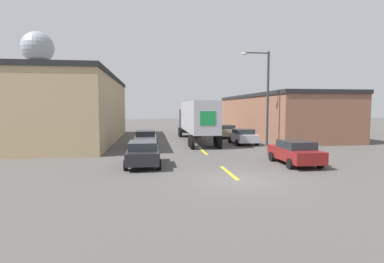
{
  "coord_description": "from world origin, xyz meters",
  "views": [
    {
      "loc": [
        -4.1,
        -13.65,
        3.46
      ],
      "look_at": [
        -0.96,
        9.31,
        1.63
      ],
      "focal_mm": 28.0,
      "sensor_mm": 36.0,
      "label": 1
    }
  ],
  "objects_px": {
    "water_tower": "(38,49)",
    "parked_car_right_mid": "(243,136)",
    "parked_car_right_far": "(226,131)",
    "semi_truck": "(196,118)",
    "parked_car_right_near": "(295,152)",
    "parked_car_left_near": "(143,153)",
    "parked_car_left_far": "(146,139)",
    "street_lamp": "(265,92)"
  },
  "relations": [
    {
      "from": "water_tower",
      "to": "parked_car_right_mid",
      "type": "bearing_deg",
      "value": -45.7
    },
    {
      "from": "parked_car_right_mid",
      "to": "parked_car_right_far",
      "type": "distance_m",
      "value": 6.55
    },
    {
      "from": "semi_truck",
      "to": "parked_car_right_near",
      "type": "xyz_separation_m",
      "value": [
        4.1,
        -13.45,
        -1.65
      ]
    },
    {
      "from": "parked_car_right_near",
      "to": "parked_car_right_far",
      "type": "distance_m",
      "value": 17.05
    },
    {
      "from": "parked_car_right_far",
      "to": "parked_car_left_near",
      "type": "bearing_deg",
      "value": -119.6
    },
    {
      "from": "semi_truck",
      "to": "parked_car_left_far",
      "type": "bearing_deg",
      "value": -141.35
    },
    {
      "from": "parked_car_left_far",
      "to": "parked_car_right_mid",
      "type": "bearing_deg",
      "value": 6.77
    },
    {
      "from": "parked_car_right_mid",
      "to": "street_lamp",
      "type": "height_order",
      "value": "street_lamp"
    },
    {
      "from": "parked_car_left_near",
      "to": "street_lamp",
      "type": "distance_m",
      "value": 14.12
    },
    {
      "from": "parked_car_right_near",
      "to": "parked_car_left_near",
      "type": "distance_m",
      "value": 9.24
    },
    {
      "from": "parked_car_right_near",
      "to": "water_tower",
      "type": "bearing_deg",
      "value": 125.62
    },
    {
      "from": "parked_car_left_near",
      "to": "water_tower",
      "type": "bearing_deg",
      "value": 116.3
    },
    {
      "from": "parked_car_right_near",
      "to": "semi_truck",
      "type": "bearing_deg",
      "value": 106.97
    },
    {
      "from": "parked_car_right_near",
      "to": "parked_car_left_far",
      "type": "height_order",
      "value": "same"
    },
    {
      "from": "semi_truck",
      "to": "street_lamp",
      "type": "relative_size",
      "value": 1.61
    },
    {
      "from": "parked_car_left_far",
      "to": "water_tower",
      "type": "distance_m",
      "value": 37.97
    },
    {
      "from": "semi_truck",
      "to": "street_lamp",
      "type": "xyz_separation_m",
      "value": [
        5.63,
        -4.41,
        2.5
      ]
    },
    {
      "from": "parked_car_right_mid",
      "to": "parked_car_right_near",
      "type": "bearing_deg",
      "value": -90.0
    },
    {
      "from": "parked_car_right_near",
      "to": "parked_car_left_far",
      "type": "xyz_separation_m",
      "value": [
        -9.2,
        9.41,
        0.0
      ]
    },
    {
      "from": "parked_car_right_near",
      "to": "parked_car_left_near",
      "type": "relative_size",
      "value": 1.0
    },
    {
      "from": "semi_truck",
      "to": "parked_car_left_far",
      "type": "distance_m",
      "value": 6.71
    },
    {
      "from": "parked_car_left_near",
      "to": "street_lamp",
      "type": "relative_size",
      "value": 0.49
    },
    {
      "from": "semi_truck",
      "to": "parked_car_right_near",
      "type": "bearing_deg",
      "value": -72.79
    },
    {
      "from": "parked_car_left_near",
      "to": "semi_truck",
      "type": "bearing_deg",
      "value": 67.97
    },
    {
      "from": "street_lamp",
      "to": "semi_truck",
      "type": "bearing_deg",
      "value": 141.92
    },
    {
      "from": "parked_car_right_near",
      "to": "water_tower",
      "type": "distance_m",
      "value": 50.32
    },
    {
      "from": "street_lamp",
      "to": "parked_car_right_mid",
      "type": "bearing_deg",
      "value": 136.22
    },
    {
      "from": "semi_truck",
      "to": "parked_car_left_near",
      "type": "bearing_deg",
      "value": -111.79
    },
    {
      "from": "parked_car_right_mid",
      "to": "parked_car_right_far",
      "type": "relative_size",
      "value": 1.0
    },
    {
      "from": "parked_car_left_far",
      "to": "water_tower",
      "type": "bearing_deg",
      "value": 122.4
    },
    {
      "from": "parked_car_left_far",
      "to": "parked_car_right_far",
      "type": "bearing_deg",
      "value": 39.71
    },
    {
      "from": "parked_car_right_near",
      "to": "parked_car_left_far",
      "type": "relative_size",
      "value": 1.0
    },
    {
      "from": "parked_car_right_mid",
      "to": "parked_car_right_far",
      "type": "xyz_separation_m",
      "value": [
        0.0,
        6.55,
        0.0
      ]
    },
    {
      "from": "parked_car_right_far",
      "to": "parked_car_left_far",
      "type": "height_order",
      "value": "same"
    },
    {
      "from": "water_tower",
      "to": "street_lamp",
      "type": "bearing_deg",
      "value": -45.61
    },
    {
      "from": "parked_car_right_mid",
      "to": "parked_car_right_near",
      "type": "distance_m",
      "value": 10.5
    },
    {
      "from": "semi_truck",
      "to": "water_tower",
      "type": "distance_m",
      "value": 37.35
    },
    {
      "from": "parked_car_left_near",
      "to": "parked_car_right_far",
      "type": "xyz_separation_m",
      "value": [
        9.2,
        16.19,
        0.0
      ]
    },
    {
      "from": "parked_car_right_near",
      "to": "parked_car_left_near",
      "type": "xyz_separation_m",
      "value": [
        -9.2,
        0.85,
        0.0
      ]
    },
    {
      "from": "parked_car_right_far",
      "to": "water_tower",
      "type": "bearing_deg",
      "value": 141.57
    },
    {
      "from": "parked_car_left_near",
      "to": "parked_car_right_far",
      "type": "height_order",
      "value": "same"
    },
    {
      "from": "parked_car_right_mid",
      "to": "street_lamp",
      "type": "xyz_separation_m",
      "value": [
        1.53,
        -1.47,
        4.15
      ]
    }
  ]
}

